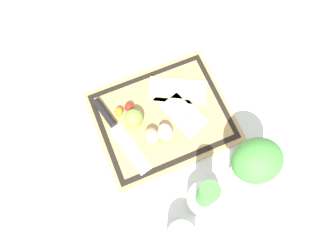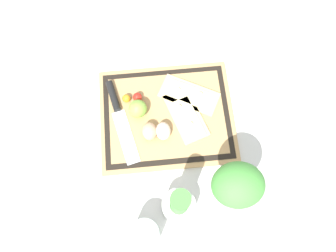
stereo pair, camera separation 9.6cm
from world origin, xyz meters
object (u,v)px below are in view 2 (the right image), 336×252
egg_brown (149,131)px  herb_pot (179,205)px  egg_pink (163,131)px  knife (117,108)px  pizza_slice_near (188,95)px  pizza_slice_far (186,116)px  cherry_tomato_yellow (127,98)px  herb_glass (235,187)px  lime (138,109)px  cherry_tomato_red (137,97)px  sauce_jar (145,234)px

egg_brown → herb_pot: (-0.06, 0.22, 0.03)m
herb_pot → egg_pink: bearing=-84.1°
knife → herb_pot: herb_pot is taller
herb_pot → egg_brown: bearing=-74.2°
pizza_slice_near → pizza_slice_far: (0.01, 0.07, 0.00)m
pizza_slice_near → cherry_tomato_yellow: size_ratio=7.78×
knife → egg_brown: (-0.09, 0.09, 0.01)m
pizza_slice_near → herb_pot: bearing=78.9°
egg_pink → herb_pot: 0.22m
herb_pot → knife: bearing=-63.2°
cherry_tomato_yellow → knife: bearing=40.1°
herb_glass → herb_pot: bearing=9.5°
pizza_slice_far → lime: bearing=-11.4°
egg_brown → herb_glass: bearing=135.9°
egg_pink → herb_glass: (-0.16, 0.19, 0.09)m
pizza_slice_far → egg_pink: 0.09m
pizza_slice_far → herb_pot: size_ratio=0.97×
pizza_slice_near → lime: bearing=14.9°
cherry_tomato_red → sauce_jar: bearing=89.4°
knife → sauce_jar: size_ratio=3.13×
egg_brown → herb_pot: bearing=105.8°
egg_pink → cherry_tomato_red: bearing=-60.0°
herb_glass → cherry_tomato_red: bearing=-53.4°
egg_brown → herb_glass: 0.30m
egg_pink → sauce_jar: size_ratio=0.63×
knife → egg_pink: egg_pink is taller
pizza_slice_near → sauce_jar: sauce_jar is taller
knife → sauce_jar: bearing=99.3°
egg_pink → cherry_tomato_red: egg_pink is taller
pizza_slice_near → herb_glass: (-0.07, 0.31, 0.11)m
cherry_tomato_red → herb_pot: herb_pot is taller
pizza_slice_near → egg_pink: size_ratio=3.67×
herb_pot → herb_glass: size_ratio=0.89×
egg_brown → lime: bearing=-67.9°
cherry_tomato_red → herb_glass: herb_glass is taller
cherry_tomato_red → herb_glass: bearing=126.6°
cherry_tomato_red → herb_pot: 0.35m
cherry_tomato_yellow → herb_pot: bearing=110.4°
knife → herb_glass: 0.42m
pizza_slice_far → herb_pot: herb_pot is taller
egg_brown → egg_pink: same height
herb_pot → herb_glass: 0.16m
egg_pink → herb_glass: bearing=130.1°
pizza_slice_far → knife: bearing=-12.4°
pizza_slice_near → sauce_jar: (0.16, 0.40, 0.02)m
knife → herb_pot: bearing=116.8°
cherry_tomato_yellow → lime: bearing=127.4°
pizza_slice_far → pizza_slice_near: bearing=-101.2°
cherry_tomato_red → knife: bearing=22.6°
lime → cherry_tomato_red: 0.05m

